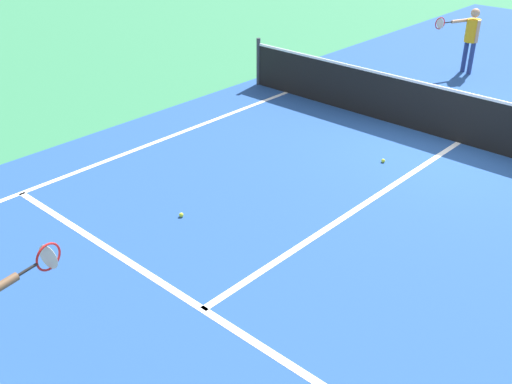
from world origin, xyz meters
name	(u,v)px	position (x,y,z in m)	size (l,w,h in m)	color
ground_plane	(459,143)	(0.00, 0.00, 0.00)	(60.00, 60.00, 0.00)	#337F51
court_surface_inbounds	(459,143)	(0.00, 0.00, 0.00)	(10.62, 24.40, 0.00)	#234C93
line_sideline_left	(48,183)	(-4.11, -5.95, 0.00)	(0.10, 11.89, 0.01)	white
line_service_near	(203,309)	(0.00, -6.40, 0.00)	(8.22, 0.10, 0.01)	white
line_center_service	(361,206)	(0.00, -3.20, 0.00)	(0.10, 6.40, 0.01)	white
net	(463,117)	(0.00, 0.00, 0.49)	(10.03, 0.09, 1.07)	#33383D
player_far	(471,34)	(-1.84, 4.07, 0.95)	(0.81, 1.03, 1.54)	navy
tennis_ball_near_net	(383,161)	(-0.57, -1.66, 0.03)	(0.07, 0.07, 0.07)	#CCE033
tennis_ball_mid_court	(181,215)	(-1.74, -5.20, 0.03)	(0.07, 0.07, 0.07)	#CCE033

